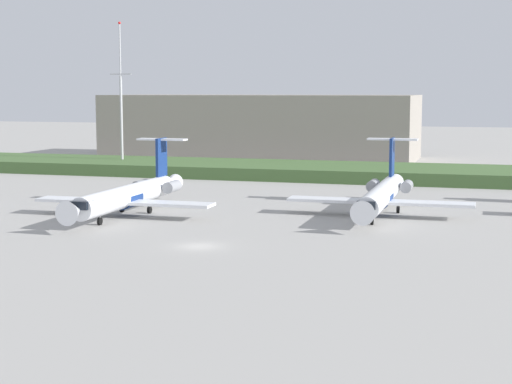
{
  "coord_description": "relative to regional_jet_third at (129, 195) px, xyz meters",
  "views": [
    {
      "loc": [
        27.5,
        -74.52,
        15.44
      ],
      "look_at": [
        0.0,
        20.37,
        3.0
      ],
      "focal_mm": 56.8,
      "sensor_mm": 36.0,
      "label": 1
    }
  ],
  "objects": [
    {
      "name": "antenna_mast",
      "position": [
        -25.44,
        51.35,
        9.15
      ],
      "size": [
        4.4,
        0.5,
        28.37
      ],
      "color": "#B2B2B7",
      "rests_on": "ground"
    },
    {
      "name": "ground_plane",
      "position": [
        15.43,
        13.09,
        -2.54
      ],
      "size": [
        500.0,
        500.0,
        0.0
      ],
      "primitive_type": "plane",
      "color": "#9E9B96"
    },
    {
      "name": "regional_jet_fourth",
      "position": [
        30.13,
        8.95,
        0.0
      ],
      "size": [
        22.81,
        31.0,
        9.0
      ],
      "color": "silver",
      "rests_on": "ground"
    },
    {
      "name": "regional_jet_third",
      "position": [
        0.0,
        0.0,
        0.0
      ],
      "size": [
        22.81,
        31.0,
        9.0
      ],
      "color": "silver",
      "rests_on": "ground"
    },
    {
      "name": "distant_hangar",
      "position": [
        -6.61,
        84.8,
        4.67
      ],
      "size": [
        68.36,
        28.47,
        14.41
      ],
      "primitive_type": "cube",
      "color": "gray",
      "rests_on": "ground"
    },
    {
      "name": "grass_berm",
      "position": [
        15.43,
        49.98,
        -1.45
      ],
      "size": [
        320.0,
        20.0,
        2.17
      ],
      "primitive_type": "cube",
      "color": "#426033",
      "rests_on": "ground"
    }
  ]
}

